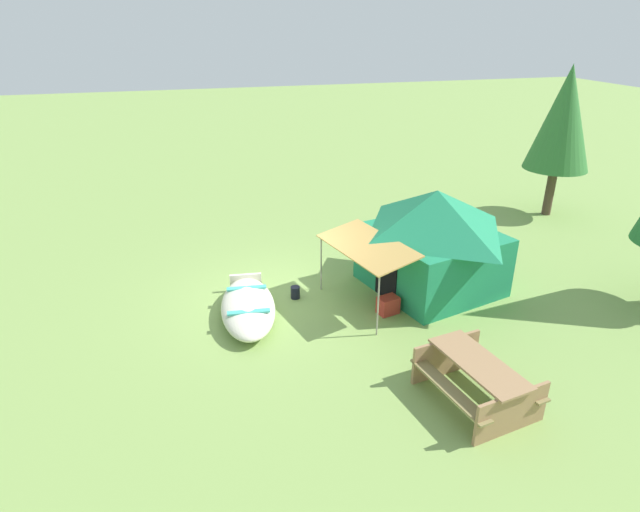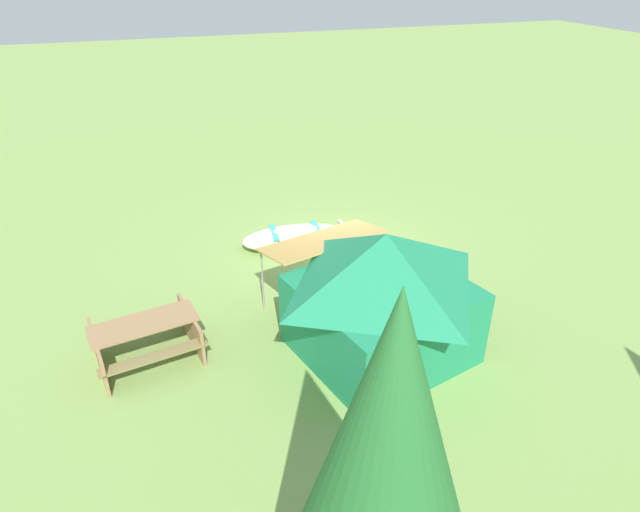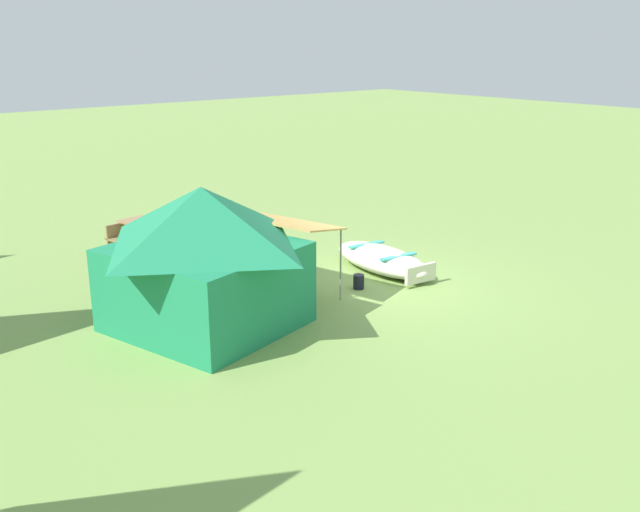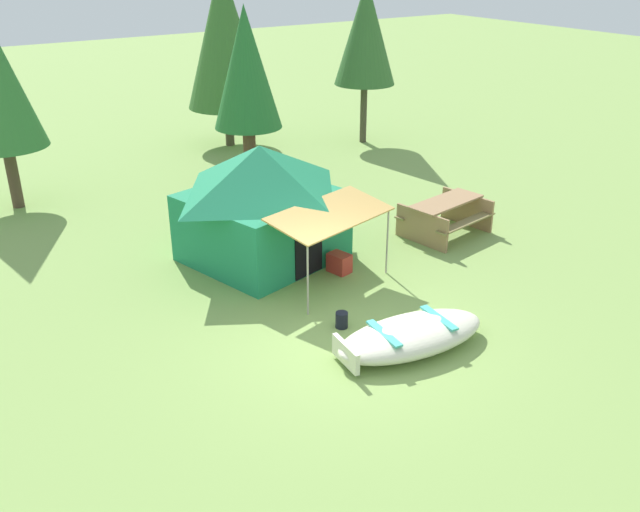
{
  "view_description": "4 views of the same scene",
  "coord_description": "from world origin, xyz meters",
  "px_view_note": "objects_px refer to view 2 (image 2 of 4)",
  "views": [
    {
      "loc": [
        10.77,
        -1.99,
        6.01
      ],
      "look_at": [
        0.0,
        1.0,
        0.92
      ],
      "focal_mm": 29.65,
      "sensor_mm": 36.0,
      "label": 1
    },
    {
      "loc": [
        4.14,
        10.92,
        6.54
      ],
      "look_at": [
        0.85,
        1.37,
        0.88
      ],
      "focal_mm": 30.84,
      "sensor_mm": 36.0,
      "label": 2
    },
    {
      "loc": [
        -9.52,
        9.43,
        4.75
      ],
      "look_at": [
        0.2,
        1.33,
        0.86
      ],
      "focal_mm": 40.03,
      "sensor_mm": 36.0,
      "label": 3
    },
    {
      "loc": [
        -5.85,
        -8.06,
        6.13
      ],
      "look_at": [
        0.62,
        1.71,
        0.73
      ],
      "focal_mm": 38.7,
      "sensor_mm": 36.0,
      "label": 4
    }
  ],
  "objects_px": {
    "beached_rowboat": "(296,237)",
    "fuel_can": "(333,259)",
    "canvas_cabin_tent": "(382,293)",
    "pine_tree_far_center": "(388,460)",
    "cooler_box": "(307,308)",
    "picnic_table": "(146,336)"
  },
  "relations": [
    {
      "from": "beached_rowboat",
      "to": "fuel_can",
      "type": "distance_m",
      "value": 1.3
    },
    {
      "from": "canvas_cabin_tent",
      "to": "pine_tree_far_center",
      "type": "relative_size",
      "value": 0.95
    },
    {
      "from": "beached_rowboat",
      "to": "cooler_box",
      "type": "relative_size",
      "value": 6.31
    },
    {
      "from": "canvas_cabin_tent",
      "to": "picnic_table",
      "type": "xyz_separation_m",
      "value": [
        4.07,
        -1.14,
        -0.77
      ]
    },
    {
      "from": "beached_rowboat",
      "to": "fuel_can",
      "type": "height_order",
      "value": "beached_rowboat"
    },
    {
      "from": "beached_rowboat",
      "to": "fuel_can",
      "type": "xyz_separation_m",
      "value": [
        -0.54,
        1.18,
        -0.1
      ]
    },
    {
      "from": "beached_rowboat",
      "to": "picnic_table",
      "type": "relative_size",
      "value": 1.35
    },
    {
      "from": "cooler_box",
      "to": "beached_rowboat",
      "type": "bearing_deg",
      "value": -102.73
    },
    {
      "from": "beached_rowboat",
      "to": "canvas_cabin_tent",
      "type": "height_order",
      "value": "canvas_cabin_tent"
    },
    {
      "from": "picnic_table",
      "to": "pine_tree_far_center",
      "type": "height_order",
      "value": "pine_tree_far_center"
    },
    {
      "from": "beached_rowboat",
      "to": "cooler_box",
      "type": "distance_m",
      "value": 3.08
    },
    {
      "from": "canvas_cabin_tent",
      "to": "fuel_can",
      "type": "height_order",
      "value": "canvas_cabin_tent"
    },
    {
      "from": "beached_rowboat",
      "to": "canvas_cabin_tent",
      "type": "xyz_separation_m",
      "value": [
        -0.26,
        4.45,
        1.01
      ]
    },
    {
      "from": "canvas_cabin_tent",
      "to": "cooler_box",
      "type": "bearing_deg",
      "value": -57.2
    },
    {
      "from": "picnic_table",
      "to": "beached_rowboat",
      "type": "bearing_deg",
      "value": -139.05
    },
    {
      "from": "pine_tree_far_center",
      "to": "cooler_box",
      "type": "bearing_deg",
      "value": -101.76
    },
    {
      "from": "beached_rowboat",
      "to": "picnic_table",
      "type": "distance_m",
      "value": 5.05
    },
    {
      "from": "picnic_table",
      "to": "cooler_box",
      "type": "bearing_deg",
      "value": -174.43
    },
    {
      "from": "canvas_cabin_tent",
      "to": "picnic_table",
      "type": "distance_m",
      "value": 4.29
    },
    {
      "from": "beached_rowboat",
      "to": "pine_tree_far_center",
      "type": "height_order",
      "value": "pine_tree_far_center"
    },
    {
      "from": "picnic_table",
      "to": "cooler_box",
      "type": "xyz_separation_m",
      "value": [
        -3.13,
        -0.31,
        -0.3
      ]
    },
    {
      "from": "beached_rowboat",
      "to": "fuel_can",
      "type": "bearing_deg",
      "value": 114.74
    }
  ]
}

